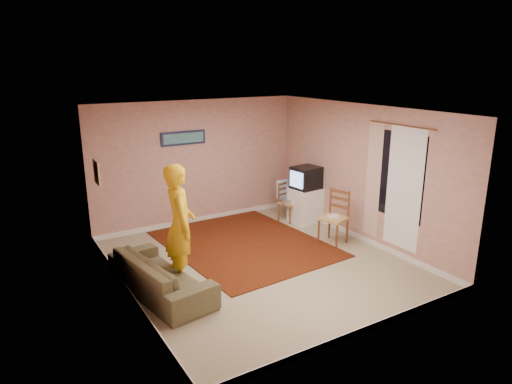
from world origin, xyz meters
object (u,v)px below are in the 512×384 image
chair_a (289,198)px  chair_b (334,212)px  crt_tv (306,178)px  sofa (161,275)px  tv_cabinet (305,205)px  person (180,225)px

chair_a → chair_b: (-0.03, -1.50, 0.11)m
crt_tv → sofa: size_ratio=0.30×
crt_tv → chair_a: 0.58m
tv_cabinet → chair_b: chair_b is taller
sofa → person: size_ratio=1.05×
chair_b → crt_tv: bearing=149.4°
tv_cabinet → person: (-3.35, -1.29, 0.58)m
tv_cabinet → person: bearing=-159.0°
tv_cabinet → chair_a: (-0.25, 0.25, 0.14)m
person → crt_tv: bearing=-55.9°
tv_cabinet → sofa: (-3.75, -1.44, -0.08)m
person → sofa: bearing=123.6°
tv_cabinet → chair_b: bearing=-102.8°
crt_tv → tv_cabinet: bearing=-0.0°
crt_tv → chair_a: (-0.25, 0.25, -0.47)m
crt_tv → chair_a: bearing=129.1°
chair_a → person: bearing=-172.1°
tv_cabinet → crt_tv: crt_tv is taller
chair_a → sofa: 3.89m
chair_a → person: (-3.10, -1.53, 0.44)m
tv_cabinet → chair_a: chair_a is taller
chair_b → sofa: (-3.47, -0.19, -0.33)m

